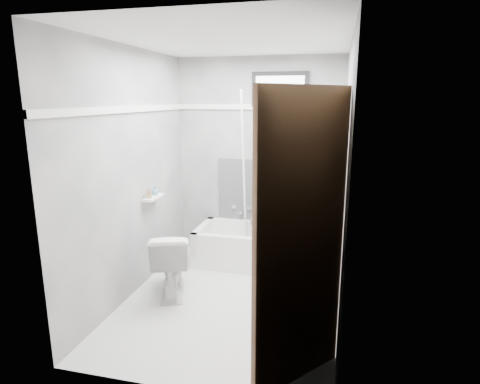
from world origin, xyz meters
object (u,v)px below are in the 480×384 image
(soap_bottle_b, at_px, (155,191))
(bathtub, at_px, (260,247))
(door, at_px, (341,265))
(office_chair, at_px, (278,214))
(toilet, at_px, (171,263))
(soap_bottle_a, at_px, (149,193))

(soap_bottle_b, bearing_deg, bathtub, 28.20)
(door, bearing_deg, office_chair, 106.61)
(toilet, relative_size, soap_bottle_b, 6.70)
(door, bearing_deg, soap_bottle_b, 139.33)
(toilet, bearing_deg, office_chair, -152.80)
(office_chair, bearing_deg, door, -54.07)
(office_chair, height_order, soap_bottle_b, office_chair)
(bathtub, xyz_separation_m, toilet, (-0.72, -0.94, 0.11))
(office_chair, xyz_separation_m, door, (0.67, -2.26, 0.39))
(bathtub, distance_m, door, 2.50)
(door, bearing_deg, soap_bottle_a, 141.82)
(soap_bottle_b, bearing_deg, soap_bottle_a, -90.00)
(office_chair, bearing_deg, bathtub, -146.73)
(bathtub, bearing_deg, soap_bottle_b, -151.80)
(bathtub, bearing_deg, toilet, -127.66)
(door, relative_size, soap_bottle_a, 18.09)
(toilet, xyz_separation_m, door, (1.60, -1.27, 0.68))
(door, xyz_separation_m, soap_bottle_a, (-1.92, 1.51, -0.03))
(soap_bottle_a, bearing_deg, soap_bottle_b, 90.00)
(office_chair, height_order, toilet, office_chair)
(toilet, distance_m, door, 2.15)
(door, bearing_deg, toilet, 141.54)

